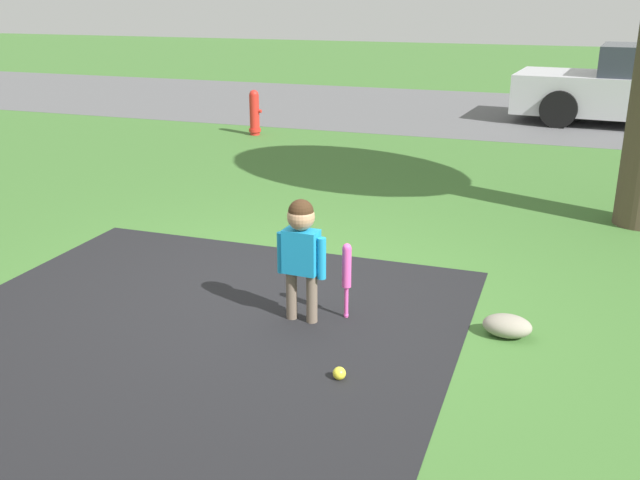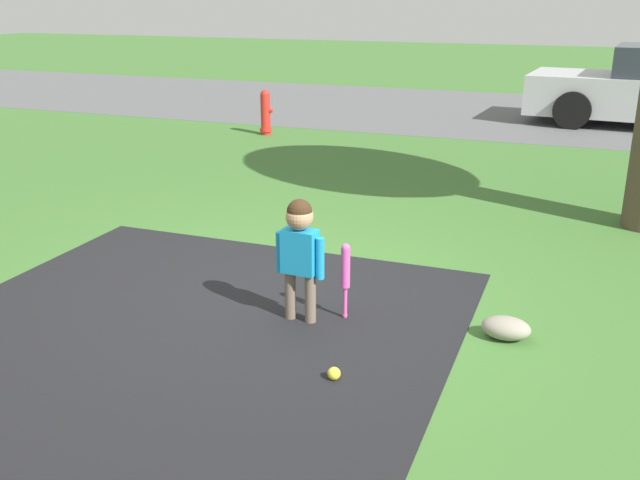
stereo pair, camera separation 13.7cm
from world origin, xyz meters
name	(u,v)px [view 2 (the right image)]	position (x,y,z in m)	size (l,w,h in m)	color
ground_plane	(280,294)	(0.00, 0.00, 0.00)	(60.00, 60.00, 0.00)	#3D6B2D
driveway_strip	(14,467)	(-0.36, -2.50, 0.00)	(3.75, 7.00, 0.01)	black
street_strip	(478,111)	(0.00, 9.82, 0.00)	(40.00, 6.00, 0.01)	#59595B
child	(300,243)	(0.34, -0.39, 0.60)	(0.37, 0.20, 0.92)	#6B5B4C
baseball_bat	(345,270)	(0.63, -0.24, 0.38)	(0.07, 0.07, 0.58)	#E54CA5
sports_ball	(334,374)	(0.85, -1.10, 0.04)	(0.08, 0.08, 0.08)	yellow
fire_hydrant	(266,113)	(-2.96, 6.08, 0.36)	(0.23, 0.20, 0.75)	red
edging_rock	(506,328)	(1.78, -0.15, 0.08)	(0.34, 0.23, 0.16)	gray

